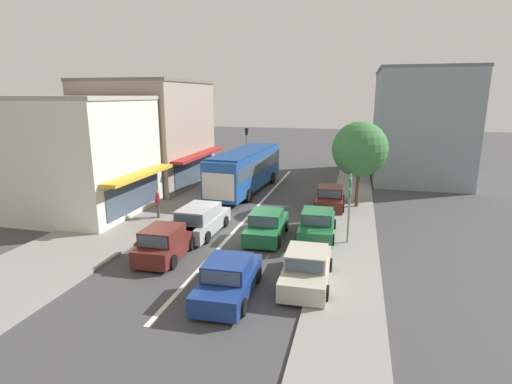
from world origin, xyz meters
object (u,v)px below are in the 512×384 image
object	(u,v)px
traffic_light_downstreet	(247,142)
street_tree_right	(360,149)
sedan_behind_bus_mid	(267,226)
directional_road_sign	(350,192)
sedan_queue_gap_filler	(229,279)
pedestrian_with_handbag_near	(158,202)
hatchback_adjacent_lane_trail	(165,243)
city_bus	(246,168)
wagon_behind_bus_near	(201,220)
parked_sedan_kerb_second	(317,225)
parked_sedan_kerb_front	(307,268)
pedestrian_browsing_midblock	(220,172)
parked_sedan_kerb_third	(330,198)

from	to	relation	value
traffic_light_downstreet	street_tree_right	xyz separation A→B (m)	(10.74, -11.25, 1.07)
sedan_behind_bus_mid	directional_road_sign	xyz separation A→B (m)	(4.16, 0.05, 2.04)
sedan_queue_gap_filler	directional_road_sign	world-z (taller)	directional_road_sign
directional_road_sign	pedestrian_with_handbag_near	size ratio (longest dim) A/B	2.21
hatchback_adjacent_lane_trail	city_bus	bearing A→B (deg)	89.83
sedan_queue_gap_filler	city_bus	bearing A→B (deg)	103.58
wagon_behind_bus_near	street_tree_right	xyz separation A→B (m)	(8.14, 7.30, 3.18)
parked_sedan_kerb_second	directional_road_sign	xyz separation A→B (m)	(1.61, -0.77, 2.04)
city_bus	traffic_light_downstreet	xyz separation A→B (m)	(-2.32, 8.59, 0.97)
hatchback_adjacent_lane_trail	wagon_behind_bus_near	bearing A→B (deg)	84.74
city_bus	sedan_behind_bus_mid	bearing A→B (deg)	-68.18
wagon_behind_bus_near	parked_sedan_kerb_front	world-z (taller)	wagon_behind_bus_near
street_tree_right	pedestrian_browsing_midblock	world-z (taller)	street_tree_right
hatchback_adjacent_lane_trail	parked_sedan_kerb_second	size ratio (longest dim) A/B	0.88
city_bus	parked_sedan_kerb_third	bearing A→B (deg)	-24.29
hatchback_adjacent_lane_trail	sedan_behind_bus_mid	xyz separation A→B (m)	(3.93, 3.77, -0.05)
hatchback_adjacent_lane_trail	pedestrian_with_handbag_near	xyz separation A→B (m)	(-3.12, 5.26, 0.36)
parked_sedan_kerb_front	parked_sedan_kerb_third	world-z (taller)	same
hatchback_adjacent_lane_trail	parked_sedan_kerb_second	distance (m)	7.95
directional_road_sign	street_tree_right	world-z (taller)	street_tree_right
city_bus	traffic_light_downstreet	world-z (taller)	traffic_light_downstreet
parked_sedan_kerb_front	directional_road_sign	distance (m)	5.42
parked_sedan_kerb_second	pedestrian_browsing_midblock	size ratio (longest dim) A/B	2.61
hatchback_adjacent_lane_trail	street_tree_right	bearing A→B (deg)	51.99
parked_sedan_kerb_front	pedestrian_with_handbag_near	bearing A→B (deg)	147.42
parked_sedan_kerb_third	pedestrian_browsing_midblock	xyz separation A→B (m)	(-9.43, 4.78, 0.40)
pedestrian_with_handbag_near	traffic_light_downstreet	bearing A→B (deg)	87.13
traffic_light_downstreet	pedestrian_with_handbag_near	world-z (taller)	traffic_light_downstreet
hatchback_adjacent_lane_trail	wagon_behind_bus_near	xyz separation A→B (m)	(0.33, 3.53, 0.04)
hatchback_adjacent_lane_trail	sedan_queue_gap_filler	world-z (taller)	hatchback_adjacent_lane_trail
traffic_light_downstreet	wagon_behind_bus_near	bearing A→B (deg)	-82.01
hatchback_adjacent_lane_trail	sedan_queue_gap_filler	bearing A→B (deg)	-34.01
street_tree_right	pedestrian_browsing_midblock	distance (m)	12.35
hatchback_adjacent_lane_trail	pedestrian_with_handbag_near	world-z (taller)	pedestrian_with_handbag_near
hatchback_adjacent_lane_trail	pedestrian_browsing_midblock	bearing A→B (deg)	100.06
hatchback_adjacent_lane_trail	pedestrian_browsing_midblock	xyz separation A→B (m)	(-2.71, 15.25, 0.36)
city_bus	pedestrian_browsing_midblock	bearing A→B (deg)	147.28
city_bus	street_tree_right	size ratio (longest dim) A/B	1.92
sedan_queue_gap_filler	directional_road_sign	size ratio (longest dim) A/B	1.18
hatchback_adjacent_lane_trail	sedan_behind_bus_mid	size ratio (longest dim) A/B	0.88
wagon_behind_bus_near	traffic_light_downstreet	bearing A→B (deg)	97.99
city_bus	hatchback_adjacent_lane_trail	size ratio (longest dim) A/B	2.92
sedan_behind_bus_mid	street_tree_right	bearing A→B (deg)	57.28
sedan_behind_bus_mid	hatchback_adjacent_lane_trail	bearing A→B (deg)	-136.17
parked_sedan_kerb_third	traffic_light_downstreet	distance (m)	14.86
sedan_behind_bus_mid	street_tree_right	xyz separation A→B (m)	(4.53, 7.06, 3.26)
sedan_queue_gap_filler	parked_sedan_kerb_third	distance (m)	13.42
wagon_behind_bus_near	directional_road_sign	bearing A→B (deg)	2.16
sedan_behind_bus_mid	parked_sedan_kerb_front	distance (m)	5.47
sedan_queue_gap_filler	parked_sedan_kerb_front	size ratio (longest dim) A/B	1.01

